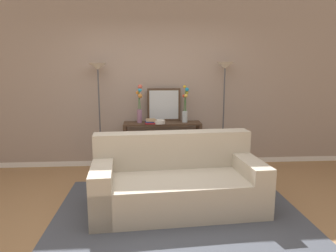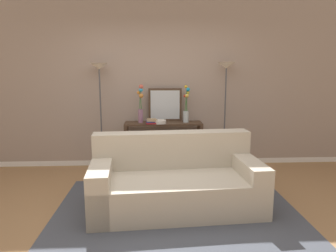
{
  "view_description": "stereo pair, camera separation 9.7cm",
  "coord_description": "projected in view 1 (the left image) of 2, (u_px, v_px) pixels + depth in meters",
  "views": [
    {
      "loc": [
        -0.07,
        -3.18,
        1.66
      ],
      "look_at": [
        0.24,
        1.1,
        0.88
      ],
      "focal_mm": 33.05,
      "sensor_mm": 36.0,
      "label": 1
    },
    {
      "loc": [
        0.03,
        -3.18,
        1.66
      ],
      "look_at": [
        0.24,
        1.1,
        0.88
      ],
      "focal_mm": 33.05,
      "sensor_mm": 36.0,
      "label": 2
    }
  ],
  "objects": [
    {
      "name": "console_table",
      "position": [
        162.0,
        137.0,
        5.17
      ],
      "size": [
        1.28,
        0.36,
        0.8
      ],
      "color": "#473323",
      "rests_on": "ground"
    },
    {
      "name": "area_rug",
      "position": [
        178.0,
        212.0,
        3.66
      ],
      "size": [
        2.86,
        2.17,
        0.01
      ],
      "color": "#474C56",
      "rests_on": "ground"
    },
    {
      "name": "book_stack",
      "position": [
        151.0,
        122.0,
        5.0
      ],
      "size": [
        0.21,
        0.16,
        0.08
      ],
      "color": "maroon",
      "rests_on": "console_table"
    },
    {
      "name": "back_wall",
      "position": [
        149.0,
        82.0,
        5.32
      ],
      "size": [
        12.0,
        0.15,
        2.91
      ],
      "color": "white",
      "rests_on": "ground"
    },
    {
      "name": "ground_plane",
      "position": [
        153.0,
        223.0,
        3.42
      ],
      "size": [
        16.0,
        16.0,
        0.02
      ],
      "primitive_type": "cube",
      "color": "#9E754C"
    },
    {
      "name": "fruit_bowl",
      "position": [
        159.0,
        122.0,
        5.01
      ],
      "size": [
        0.19,
        0.19,
        0.06
      ],
      "color": "silver",
      "rests_on": "console_table"
    },
    {
      "name": "floor_lamp_left",
      "position": [
        98.0,
        87.0,
        4.96
      ],
      "size": [
        0.28,
        0.28,
        1.77
      ],
      "color": "#4C4C51",
      "rests_on": "ground"
    },
    {
      "name": "vase_short_flowers",
      "position": [
        185.0,
        107.0,
        5.12
      ],
      "size": [
        0.11,
        0.12,
        0.61
      ],
      "color": "silver",
      "rests_on": "console_table"
    },
    {
      "name": "vase_tall_flowers",
      "position": [
        140.0,
        105.0,
        5.05
      ],
      "size": [
        0.11,
        0.11,
        0.63
      ],
      "color": "gray",
      "rests_on": "console_table"
    },
    {
      "name": "floor_lamp_right",
      "position": [
        224.0,
        86.0,
        5.1
      ],
      "size": [
        0.28,
        0.28,
        1.79
      ],
      "color": "#4C4C51",
      "rests_on": "ground"
    },
    {
      "name": "wall_mirror",
      "position": [
        164.0,
        105.0,
        5.23
      ],
      "size": [
        0.56,
        0.02,
        0.56
      ],
      "color": "#473323",
      "rests_on": "console_table"
    },
    {
      "name": "book_row_under_console",
      "position": [
        143.0,
        166.0,
        5.24
      ],
      "size": [
        0.38,
        0.18,
        0.13
      ],
      "color": "#236033",
      "rests_on": "ground"
    },
    {
      "name": "couch",
      "position": [
        177.0,
        183.0,
        3.77
      ],
      "size": [
        2.07,
        1.12,
        0.88
      ],
      "color": "#BCB29E",
      "rests_on": "ground"
    }
  ]
}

